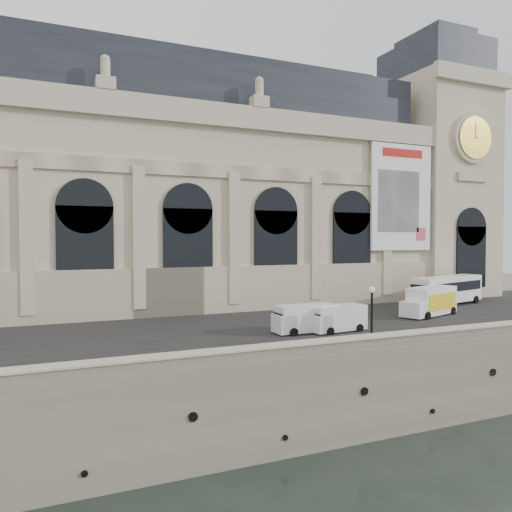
# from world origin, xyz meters

# --- Properties ---
(ground) EXTENTS (260.00, 260.00, 0.00)m
(ground) POSITION_xyz_m (0.00, 0.00, 0.00)
(ground) COLOR black
(ground) RESTS_ON ground
(quay) EXTENTS (160.00, 70.00, 6.00)m
(quay) POSITION_xyz_m (0.00, 35.00, 3.00)
(quay) COLOR gray
(quay) RESTS_ON ground
(street) EXTENTS (160.00, 24.00, 0.06)m
(street) POSITION_xyz_m (0.00, 14.00, 6.03)
(street) COLOR #2D2D2D
(street) RESTS_ON quay
(parapet) EXTENTS (160.00, 1.40, 1.21)m
(parapet) POSITION_xyz_m (0.00, 0.60, 6.62)
(parapet) COLOR gray
(parapet) RESTS_ON quay
(museum) EXTENTS (69.00, 18.70, 29.10)m
(museum) POSITION_xyz_m (-5.98, 30.86, 19.72)
(museum) COLOR beige
(museum) RESTS_ON quay
(clock_pavilion) EXTENTS (13.00, 14.72, 36.70)m
(clock_pavilion) POSITION_xyz_m (34.00, 27.93, 23.42)
(clock_pavilion) COLOR beige
(clock_pavilion) RESTS_ON quay
(bus_right) EXTENTS (11.96, 5.51, 3.46)m
(bus_right) POSITION_xyz_m (26.13, 16.97, 7.94)
(bus_right) COLOR white
(bus_right) RESTS_ON quay
(van_b) EXTENTS (5.34, 2.27, 2.37)m
(van_b) POSITION_xyz_m (2.06, 8.73, 7.21)
(van_b) COLOR white
(van_b) RESTS_ON quay
(van_c) EXTENTS (5.27, 2.52, 2.27)m
(van_c) POSITION_xyz_m (4.84, 8.06, 7.16)
(van_c) COLOR white
(van_c) RESTS_ON quay
(box_truck) EXTENTS (7.71, 4.48, 2.96)m
(box_truck) POSITION_xyz_m (18.52, 11.70, 7.49)
(box_truck) COLOR white
(box_truck) RESTS_ON quay
(lamp_right) EXTENTS (0.45, 0.45, 4.47)m
(lamp_right) POSITION_xyz_m (4.05, 1.96, 8.22)
(lamp_right) COLOR black
(lamp_right) RESTS_ON quay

